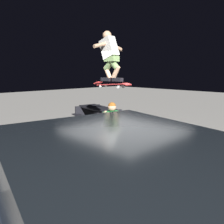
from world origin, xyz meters
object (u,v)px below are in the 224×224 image
(skater_airborne, at_px, (110,54))
(picnic_table_back, at_px, (97,114))
(person_sitting_on_ledge, at_px, (108,127))
(skateboard, at_px, (112,84))
(kicker_ramp, at_px, (49,141))
(ledge_box_main, at_px, (118,143))

(skater_airborne, bearing_deg, picnic_table_back, -34.80)
(picnic_table_back, bearing_deg, person_sitting_on_ledge, 144.39)
(person_sitting_on_ledge, xyz_separation_m, skateboard, (-0.06, -0.05, 1.01))
(skater_airborne, height_order, kicker_ramp, skater_airborne)
(skateboard, xyz_separation_m, skater_airborne, (0.06, 0.00, 0.69))
(ledge_box_main, relative_size, skateboard, 1.79)
(person_sitting_on_ledge, height_order, picnic_table_back, person_sitting_on_ledge)
(person_sitting_on_ledge, bearing_deg, ledge_box_main, -81.33)
(person_sitting_on_ledge, bearing_deg, skater_airborne, -91.01)
(ledge_box_main, distance_m, skater_airborne, 2.22)
(skater_airborne, bearing_deg, person_sitting_on_ledge, 88.99)
(skater_airborne, relative_size, kicker_ramp, 0.90)
(ledge_box_main, bearing_deg, kicker_ramp, 25.91)
(skater_airborne, distance_m, picnic_table_back, 3.58)
(kicker_ramp, bearing_deg, picnic_table_back, -77.47)
(person_sitting_on_ledge, height_order, skater_airborne, skater_airborne)
(ledge_box_main, height_order, kicker_ramp, ledge_box_main)
(skateboard, relative_size, kicker_ramp, 0.82)
(picnic_table_back, bearing_deg, kicker_ramp, 102.53)
(skateboard, height_order, skater_airborne, skater_airborne)
(person_sitting_on_ledge, relative_size, skateboard, 1.30)
(person_sitting_on_ledge, xyz_separation_m, skater_airborne, (-0.00, -0.05, 1.70))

